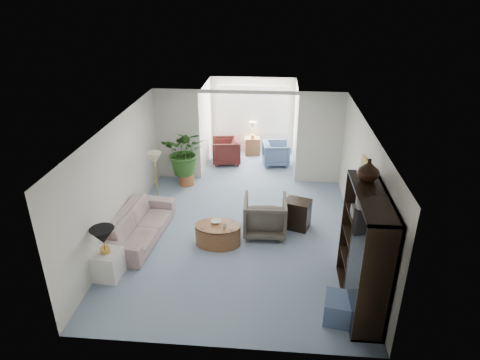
# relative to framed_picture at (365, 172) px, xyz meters

# --- Properties ---
(floor) EXTENTS (6.00, 6.00, 0.00)m
(floor) POSITION_rel_framed_picture_xyz_m (-2.46, 0.10, -1.70)
(floor) COLOR #849AAF
(floor) RESTS_ON ground
(sunroom_floor) EXTENTS (2.60, 2.60, 0.00)m
(sunroom_floor) POSITION_rel_framed_picture_xyz_m (-2.46, 4.20, -1.70)
(sunroom_floor) COLOR #849AAF
(sunroom_floor) RESTS_ON ground
(back_pier_left) EXTENTS (1.20, 0.12, 2.50)m
(back_pier_left) POSITION_rel_framed_picture_xyz_m (-4.36, 3.10, -0.45)
(back_pier_left) COLOR silver
(back_pier_left) RESTS_ON ground
(back_pier_right) EXTENTS (1.20, 0.12, 2.50)m
(back_pier_right) POSITION_rel_framed_picture_xyz_m (-0.56, 3.10, -0.45)
(back_pier_right) COLOR silver
(back_pier_right) RESTS_ON ground
(back_header) EXTENTS (2.60, 0.12, 0.10)m
(back_header) POSITION_rel_framed_picture_xyz_m (-2.46, 3.10, 0.75)
(back_header) COLOR silver
(back_header) RESTS_ON back_pier_left
(window_pane) EXTENTS (2.20, 0.02, 1.50)m
(window_pane) POSITION_rel_framed_picture_xyz_m (-2.46, 5.28, -0.30)
(window_pane) COLOR white
(window_blinds) EXTENTS (2.20, 0.02, 1.50)m
(window_blinds) POSITION_rel_framed_picture_xyz_m (-2.46, 5.25, -0.30)
(window_blinds) COLOR white
(framed_picture) EXTENTS (0.04, 0.50, 0.40)m
(framed_picture) POSITION_rel_framed_picture_xyz_m (0.00, 0.00, 0.00)
(framed_picture) COLOR #C3B39C
(sofa) EXTENTS (1.06, 2.28, 0.64)m
(sofa) POSITION_rel_framed_picture_xyz_m (-4.53, -0.05, -1.38)
(sofa) COLOR beige
(sofa) RESTS_ON ground
(end_table) EXTENTS (0.53, 0.53, 0.54)m
(end_table) POSITION_rel_framed_picture_xyz_m (-4.73, -1.40, -1.43)
(end_table) COLOR white
(end_table) RESTS_ON ground
(table_lamp) EXTENTS (0.44, 0.44, 0.30)m
(table_lamp) POSITION_rel_framed_picture_xyz_m (-4.73, -1.40, -0.81)
(table_lamp) COLOR black
(table_lamp) RESTS_ON end_table
(floor_lamp) EXTENTS (0.36, 0.36, 0.28)m
(floor_lamp) POSITION_rel_framed_picture_xyz_m (-4.54, 1.41, -0.45)
(floor_lamp) COLOR beige
(floor_lamp) RESTS_ON ground
(coffee_table) EXTENTS (1.11, 1.11, 0.45)m
(coffee_table) POSITION_rel_framed_picture_xyz_m (-2.85, -0.14, -1.47)
(coffee_table) COLOR #946236
(coffee_table) RESTS_ON ground
(coffee_bowl) EXTENTS (0.24, 0.24, 0.05)m
(coffee_bowl) POSITION_rel_framed_picture_xyz_m (-2.90, -0.04, -1.23)
(coffee_bowl) COLOR white
(coffee_bowl) RESTS_ON coffee_table
(coffee_cup) EXTENTS (0.11, 0.11, 0.08)m
(coffee_cup) POSITION_rel_framed_picture_xyz_m (-2.70, -0.24, -1.21)
(coffee_cup) COLOR #B8B6A1
(coffee_cup) RESTS_ON coffee_table
(wingback_chair) EXTENTS (0.92, 0.95, 0.84)m
(wingback_chair) POSITION_rel_framed_picture_xyz_m (-1.89, 0.38, -1.28)
(wingback_chair) COLOR #5E584A
(wingback_chair) RESTS_ON ground
(side_table_dark) EXTENTS (0.66, 0.59, 0.66)m
(side_table_dark) POSITION_rel_framed_picture_xyz_m (-1.19, 0.68, -1.37)
(side_table_dark) COLOR black
(side_table_dark) RESTS_ON ground
(entertainment_cabinet) EXTENTS (0.50, 1.86, 2.06)m
(entertainment_cabinet) POSITION_rel_framed_picture_xyz_m (-0.23, -1.70, -0.67)
(entertainment_cabinet) COLOR black
(entertainment_cabinet) RESTS_ON ground
(cabinet_urn) EXTENTS (0.36, 0.36, 0.37)m
(cabinet_urn) POSITION_rel_framed_picture_xyz_m (-0.23, -1.20, 0.55)
(cabinet_urn) COLOR black
(cabinet_urn) RESTS_ON entertainment_cabinet
(ottoman) EXTENTS (0.59, 0.59, 0.41)m
(ottoman) POSITION_rel_framed_picture_xyz_m (-0.59, -2.14, -1.49)
(ottoman) COLOR slate
(ottoman) RESTS_ON ground
(plant_pot) EXTENTS (0.40, 0.40, 0.32)m
(plant_pot) POSITION_rel_framed_picture_xyz_m (-4.08, 2.65, -1.54)
(plant_pot) COLOR #A85D30
(plant_pot) RESTS_ON ground
(house_plant) EXTENTS (1.13, 0.98, 1.26)m
(house_plant) POSITION_rel_framed_picture_xyz_m (-4.08, 2.65, -0.75)
(house_plant) COLOR #2A561D
(house_plant) RESTS_ON plant_pot
(sunroom_chair_blue) EXTENTS (0.86, 0.84, 0.70)m
(sunroom_chair_blue) POSITION_rel_framed_picture_xyz_m (-1.69, 4.26, -1.35)
(sunroom_chair_blue) COLOR slate
(sunroom_chair_blue) RESTS_ON ground
(sunroom_chair_maroon) EXTENTS (0.94, 0.92, 0.76)m
(sunroom_chair_maroon) POSITION_rel_framed_picture_xyz_m (-3.19, 4.26, -1.32)
(sunroom_chair_maroon) COLOR #5C211F
(sunroom_chair_maroon) RESTS_ON ground
(sunroom_table) EXTENTS (0.50, 0.41, 0.56)m
(sunroom_table) POSITION_rel_framed_picture_xyz_m (-2.44, 5.01, -1.42)
(sunroom_table) COLOR #946236
(sunroom_table) RESTS_ON ground
(shelf_clutter) EXTENTS (0.30, 1.19, 1.06)m
(shelf_clutter) POSITION_rel_framed_picture_xyz_m (-0.28, -1.73, -0.72)
(shelf_clutter) COLOR #2A2724
(shelf_clutter) RESTS_ON entertainment_cabinet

